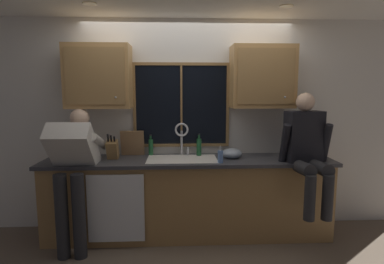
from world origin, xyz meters
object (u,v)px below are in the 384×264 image
knife_block (113,150)px  mixing_bowl (232,153)px  soap_dispenser (220,156)px  bottle_tall_clear (151,147)px  person_sitting_on_counter (307,147)px  cutting_board (132,143)px  person_standing (74,164)px  bottle_green_glass (199,147)px

knife_block → mixing_bowl: size_ratio=1.36×
mixing_bowl → soap_dispenser: size_ratio=1.26×
mixing_bowl → bottle_tall_clear: (-0.96, 0.21, 0.05)m
person_sitting_on_counter → mixing_bowl: bearing=158.5°
soap_dispenser → person_sitting_on_counter: bearing=-4.1°
cutting_board → person_sitting_on_counter: bearing=-14.1°
cutting_board → mixing_bowl: (1.18, -0.19, -0.10)m
knife_block → cutting_board: cutting_board is taller
person_standing → person_sitting_on_counter: (2.48, 0.02, 0.16)m
knife_block → mixing_bowl: (1.38, 0.00, -0.06)m
person_sitting_on_counter → bottle_tall_clear: person_sitting_on_counter is taller
soap_dispenser → cutting_board: bearing=157.4°
cutting_board → bottle_tall_clear: size_ratio=1.24×
person_sitting_on_counter → person_standing: bearing=-179.6°
mixing_bowl → bottle_tall_clear: bottle_tall_clear is taller
person_sitting_on_counter → mixing_bowl: person_sitting_on_counter is taller
person_standing → soap_dispenser: person_standing is taller
person_sitting_on_counter → knife_block: bearing=172.0°
knife_block → mixing_bowl: bearing=0.0°
cutting_board → soap_dispenser: (1.01, -0.42, -0.08)m
soap_dispenser → bottle_green_glass: size_ratio=0.71×
bottle_green_glass → person_standing: bearing=-161.0°
person_standing → bottle_green_glass: bearing=19.0°
knife_block → person_sitting_on_counter: bearing=-8.0°
person_standing → cutting_board: (0.54, 0.50, 0.13)m
person_sitting_on_counter → mixing_bowl: 0.83m
cutting_board → bottle_tall_clear: cutting_board is taller
cutting_board → soap_dispenser: cutting_board is taller
person_standing → person_sitting_on_counter: size_ratio=1.19×
cutting_board → mixing_bowl: 1.20m
knife_block → bottle_tall_clear: knife_block is taller
person_standing → person_sitting_on_counter: 2.49m
person_sitting_on_counter → cutting_board: size_ratio=4.06×
knife_block → bottle_tall_clear: bearing=26.2°
cutting_board → soap_dispenser: bearing=-22.6°
person_standing → soap_dispenser: bearing=3.1°
person_sitting_on_counter → bottle_tall_clear: (-1.72, 0.51, -0.08)m
cutting_board → soap_dispenser: 1.10m
person_sitting_on_counter → cutting_board: bearing=165.9°
person_standing → knife_block: 0.47m
person_sitting_on_counter → bottle_green_glass: (-1.14, 0.45, -0.07)m
bottle_green_glass → bottle_tall_clear: 0.59m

